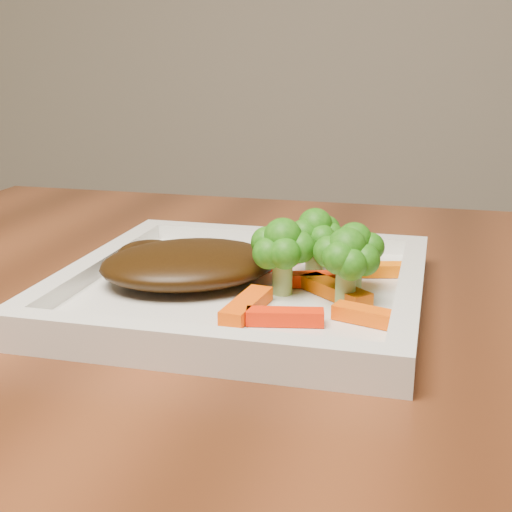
# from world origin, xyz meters

# --- Properties ---
(plate) EXTENTS (0.27, 0.27, 0.01)m
(plate) POSITION_xyz_m (-0.51, 0.18, 0.76)
(plate) COLOR white
(plate) RESTS_ON dining_table
(steak) EXTENTS (0.17, 0.16, 0.03)m
(steak) POSITION_xyz_m (-0.56, 0.18, 0.78)
(steak) COLOR black
(steak) RESTS_ON plate
(broccoli_0) EXTENTS (0.07, 0.07, 0.07)m
(broccoli_0) POSITION_xyz_m (-0.46, 0.22, 0.80)
(broccoli_0) COLOR #2A6E12
(broccoli_0) RESTS_ON plate
(broccoli_1) EXTENTS (0.06, 0.06, 0.06)m
(broccoli_1) POSITION_xyz_m (-0.43, 0.19, 0.79)
(broccoli_1) COLOR #297012
(broccoli_1) RESTS_ON plate
(broccoli_2) EXTENTS (0.07, 0.07, 0.06)m
(broccoli_2) POSITION_xyz_m (-0.43, 0.16, 0.79)
(broccoli_2) COLOR #265E0F
(broccoli_2) RESTS_ON plate
(broccoli_3) EXTENTS (0.07, 0.07, 0.06)m
(broccoli_3) POSITION_xyz_m (-0.48, 0.17, 0.79)
(broccoli_3) COLOR #1A7413
(broccoli_3) RESTS_ON plate
(carrot_0) EXTENTS (0.05, 0.02, 0.01)m
(carrot_0) POSITION_xyz_m (-0.46, 0.11, 0.77)
(carrot_0) COLOR #FC2504
(carrot_0) RESTS_ON plate
(carrot_1) EXTENTS (0.06, 0.03, 0.01)m
(carrot_1) POSITION_xyz_m (-0.41, 0.12, 0.77)
(carrot_1) COLOR #FB5504
(carrot_1) RESTS_ON plate
(carrot_2) EXTENTS (0.02, 0.06, 0.01)m
(carrot_2) POSITION_xyz_m (-0.49, 0.12, 0.77)
(carrot_2) COLOR #FD4F04
(carrot_2) RESTS_ON plate
(carrot_3) EXTENTS (0.06, 0.03, 0.01)m
(carrot_3) POSITION_xyz_m (-0.41, 0.23, 0.77)
(carrot_3) COLOR #FF6E04
(carrot_3) RESTS_ON plate
(carrot_4) EXTENTS (0.04, 0.06, 0.01)m
(carrot_4) POSITION_xyz_m (-0.50, 0.23, 0.77)
(carrot_4) COLOR #FC1904
(carrot_4) RESTS_ON plate
(carrot_5) EXTENTS (0.06, 0.05, 0.01)m
(carrot_5) POSITION_xyz_m (-0.44, 0.17, 0.77)
(carrot_5) COLOR #C75003
(carrot_5) RESTS_ON plate
(carrot_6) EXTENTS (0.05, 0.03, 0.01)m
(carrot_6) POSITION_xyz_m (-0.46, 0.19, 0.77)
(carrot_6) COLOR #FF2C04
(carrot_6) RESTS_ON plate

